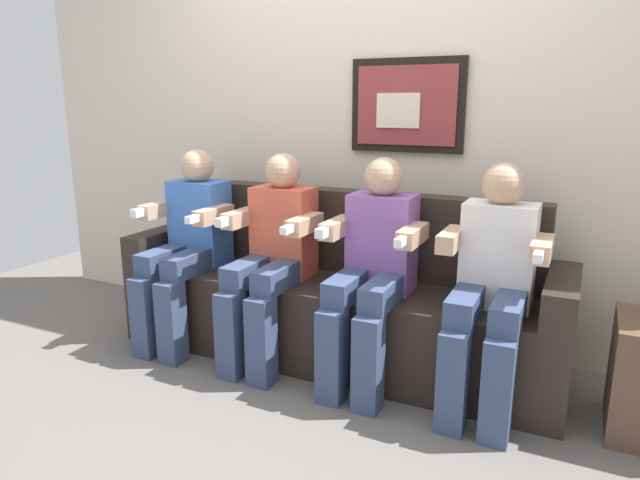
% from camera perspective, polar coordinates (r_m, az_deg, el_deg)
% --- Properties ---
extents(ground_plane, '(6.22, 6.22, 0.00)m').
position_cam_1_polar(ground_plane, '(2.91, -1.32, -14.15)').
color(ground_plane, '#66605B').
extents(back_wall_assembly, '(4.79, 0.10, 2.60)m').
position_cam_1_polar(back_wall_assembly, '(3.27, 4.90, 12.63)').
color(back_wall_assembly, beige).
rests_on(back_wall_assembly, ground_plane).
extents(couch, '(2.39, 0.58, 0.90)m').
position_cam_1_polar(couch, '(3.05, 1.46, -6.37)').
color(couch, '#2D231E').
rests_on(couch, ground_plane).
extents(person_leftmost, '(0.46, 0.56, 1.11)m').
position_cam_1_polar(person_leftmost, '(3.26, -13.35, -0.04)').
color(person_leftmost, '#3F72CC').
rests_on(person_leftmost, ground_plane).
extents(person_left_center, '(0.46, 0.56, 1.11)m').
position_cam_1_polar(person_left_center, '(2.95, -4.84, -1.18)').
color(person_left_center, '#D8593F').
rests_on(person_left_center, ground_plane).
extents(person_right_center, '(0.46, 0.56, 1.11)m').
position_cam_1_polar(person_right_center, '(2.71, 5.41, -2.50)').
color(person_right_center, '#8C59A5').
rests_on(person_right_center, ground_plane).
extents(person_rightmost, '(0.46, 0.56, 1.11)m').
position_cam_1_polar(person_rightmost, '(2.58, 17.16, -3.93)').
color(person_rightmost, white).
rests_on(person_rightmost, ground_plane).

